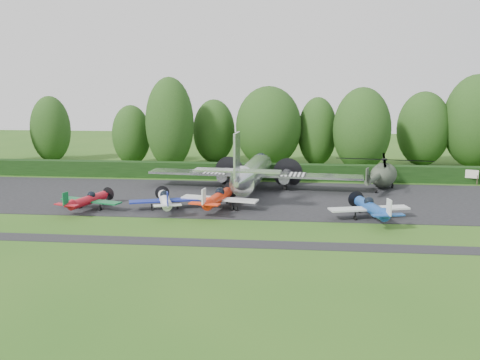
# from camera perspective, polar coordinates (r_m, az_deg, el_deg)

# --- Properties ---
(ground) EXTENTS (160.00, 160.00, 0.00)m
(ground) POSITION_cam_1_polar(r_m,az_deg,el_deg) (47.60, -3.57, -4.52)
(ground) COLOR #285518
(ground) RESTS_ON ground
(apron) EXTENTS (70.00, 18.00, 0.01)m
(apron) POSITION_cam_1_polar(r_m,az_deg,el_deg) (57.20, -1.96, -1.88)
(apron) COLOR black
(apron) RESTS_ON ground
(taxiway_verge) EXTENTS (70.00, 2.00, 0.00)m
(taxiway_verge) POSITION_cam_1_polar(r_m,az_deg,el_deg) (41.93, -4.90, -6.67)
(taxiway_verge) COLOR black
(taxiway_verge) RESTS_ON ground
(hedgerow) EXTENTS (90.00, 1.60, 2.00)m
(hedgerow) POSITION_cam_1_polar(r_m,az_deg,el_deg) (67.89, -0.72, 0.14)
(hedgerow) COLOR black
(hedgerow) RESTS_ON ground
(transport_plane) EXTENTS (24.45, 18.75, 7.83)m
(transport_plane) POSITION_cam_1_polar(r_m,az_deg,el_deg) (59.52, 1.31, 0.76)
(transport_plane) COLOR silver
(transport_plane) RESTS_ON ground
(light_plane_red) EXTENTS (6.40, 6.73, 2.46)m
(light_plane_red) POSITION_cam_1_polar(r_m,az_deg,el_deg) (53.49, -15.91, -2.07)
(light_plane_red) COLOR #A90F1B
(light_plane_red) RESTS_ON ground
(light_plane_white) EXTENTS (6.73, 7.08, 2.59)m
(light_plane_white) POSITION_cam_1_polar(r_m,az_deg,el_deg) (51.83, -8.02, -2.10)
(light_plane_white) COLOR silver
(light_plane_white) RESTS_ON ground
(light_plane_orange) EXTENTS (7.58, 7.97, 2.91)m
(light_plane_orange) POSITION_cam_1_polar(r_m,az_deg,el_deg) (51.47, -2.39, -1.94)
(light_plane_orange) COLOR red
(light_plane_orange) RESTS_ON ground
(light_plane_blue) EXTENTS (7.33, 7.70, 2.82)m
(light_plane_blue) POSITION_cam_1_polar(r_m,az_deg,el_deg) (49.18, 13.83, -2.90)
(light_plane_blue) COLOR navy
(light_plane_blue) RESTS_ON ground
(helicopter) EXTENTS (10.92, 12.79, 3.52)m
(helicopter) POSITION_cam_1_polar(r_m,az_deg,el_deg) (63.39, 15.08, 0.74)
(helicopter) COLOR #333D2E
(helicopter) RESTS_ON ground
(sign_board) EXTENTS (3.18, 0.12, 1.79)m
(sign_board) POSITION_cam_1_polar(r_m,az_deg,el_deg) (69.63, 22.79, 0.57)
(sign_board) COLOR #3F3326
(sign_board) RESTS_ON ground
(tree_1) EXTENTS (5.92, 5.92, 9.98)m
(tree_1) POSITION_cam_1_polar(r_m,az_deg,el_deg) (86.01, -19.55, 5.13)
(tree_1) COLOR black
(tree_1) RESTS_ON ground
(tree_2) EXTENTS (7.52, 7.52, 10.75)m
(tree_2) POSITION_cam_1_polar(r_m,az_deg,el_deg) (81.69, 18.97, 5.17)
(tree_2) COLOR black
(tree_2) RESTS_ON ground
(tree_3) EXTENTS (9.35, 9.35, 11.51)m
(tree_3) POSITION_cam_1_polar(r_m,az_deg,el_deg) (76.32, 3.06, 5.67)
(tree_3) COLOR black
(tree_3) RESTS_ON ground
(tree_4) EXTENTS (5.58, 5.58, 8.75)m
(tree_4) POSITION_cam_1_polar(r_m,az_deg,el_deg) (80.06, -11.52, 4.71)
(tree_4) COLOR black
(tree_4) RESTS_ON ground
(tree_5) EXTENTS (7.80, 7.80, 11.42)m
(tree_5) POSITION_cam_1_polar(r_m,az_deg,el_deg) (74.58, 12.87, 5.26)
(tree_5) COLOR black
(tree_5) RESTS_ON ground
(tree_6) EXTENTS (6.29, 6.29, 9.49)m
(tree_6) POSITION_cam_1_polar(r_m,az_deg,el_deg) (80.47, -2.79, 5.21)
(tree_6) COLOR black
(tree_6) RESTS_ON ground
(tree_7) EXTENTS (6.75, 6.75, 12.78)m
(tree_7) POSITION_cam_1_polar(r_m,az_deg,el_deg) (75.76, -7.50, 6.03)
(tree_7) COLOR black
(tree_7) RESTS_ON ground
(tree_8) EXTENTS (8.97, 8.97, 13.17)m
(tree_8) POSITION_cam_1_polar(r_m,az_deg,el_deg) (82.55, 23.87, 5.73)
(tree_8) COLOR black
(tree_8) RESTS_ON ground
(tree_9) EXTENTS (5.62, 5.62, 9.94)m
(tree_9) POSITION_cam_1_polar(r_m,az_deg,el_deg) (78.12, 8.25, 5.11)
(tree_9) COLOR black
(tree_9) RESTS_ON ground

